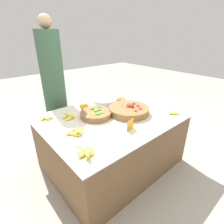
{
  "coord_description": "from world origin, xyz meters",
  "views": [
    {
      "loc": [
        -1.18,
        -1.36,
        1.54
      ],
      "look_at": [
        0.0,
        0.0,
        0.72
      ],
      "focal_mm": 28.0,
      "sensor_mm": 36.0,
      "label": 1
    }
  ],
  "objects": [
    {
      "name": "lime_bowl",
      "position": [
        -0.15,
        0.1,
        0.7
      ],
      "size": [
        0.35,
        0.35,
        0.09
      ],
      "color": "olive",
      "rests_on": "market_table"
    },
    {
      "name": "metal_bowl",
      "position": [
        0.17,
        0.35,
        0.7
      ],
      "size": [
        0.29,
        0.29,
        0.06
      ],
      "color": "#B7B7BF",
      "rests_on": "market_table"
    },
    {
      "name": "ground_plane",
      "position": [
        0.0,
        0.0,
        0.0
      ],
      "size": [
        12.0,
        12.0,
        0.0
      ],
      "primitive_type": "plane",
      "color": "#ADA599"
    },
    {
      "name": "banana_bunch_front_center",
      "position": [
        0.58,
        -0.43,
        0.68
      ],
      "size": [
        0.15,
        0.13,
        0.03
      ],
      "color": "#EFDB4C",
      "rests_on": "market_table"
    },
    {
      "name": "vendor_person",
      "position": [
        -0.27,
        0.89,
        0.82
      ],
      "size": [
        0.3,
        0.3,
        1.75
      ],
      "color": "#385B42",
      "rests_on": "ground_plane"
    },
    {
      "name": "market_table",
      "position": [
        0.0,
        0.0,
        0.33
      ],
      "size": [
        1.54,
        1.19,
        0.67
      ],
      "color": "brown",
      "rests_on": "ground_plane"
    },
    {
      "name": "price_sign",
      "position": [
        -0.07,
        -0.35,
        0.72
      ],
      "size": [
        0.11,
        0.03,
        0.1
      ],
      "rotation": [
        0.0,
        0.0,
        0.23
      ],
      "color": "orange",
      "rests_on": "market_table"
    },
    {
      "name": "banana_bunch_middle_right",
      "position": [
        -0.52,
        -0.07,
        0.69
      ],
      "size": [
        0.2,
        0.16,
        0.05
      ],
      "color": "#EFDB4C",
      "rests_on": "market_table"
    },
    {
      "name": "tomato_basket",
      "position": [
        0.2,
        -0.07,
        0.71
      ],
      "size": [
        0.48,
        0.48,
        0.12
      ],
      "color": "olive",
      "rests_on": "market_table"
    },
    {
      "name": "banana_bunch_back_center",
      "position": [
        -0.6,
        0.43,
        0.68
      ],
      "size": [
        0.16,
        0.17,
        0.03
      ],
      "color": "#EFDB4C",
      "rests_on": "market_table"
    },
    {
      "name": "orange_pile",
      "position": [
        -0.13,
        0.38,
        0.71
      ],
      "size": [
        0.11,
        0.1,
        0.08
      ],
      "color": "orange",
      "rests_on": "market_table"
    },
    {
      "name": "banana_bunch_front_right",
      "position": [
        -0.61,
        -0.39,
        0.69
      ],
      "size": [
        0.17,
        0.2,
        0.06
      ],
      "color": "#EFDB4C",
      "rests_on": "market_table"
    },
    {
      "name": "banana_bunch_middle_left",
      "position": [
        0.43,
        0.3,
        0.69
      ],
      "size": [
        0.15,
        0.16,
        0.06
      ],
      "color": "#EFDB4C",
      "rests_on": "market_table"
    },
    {
      "name": "banana_bunch_front_left",
      "position": [
        -0.39,
        0.27,
        0.69
      ],
      "size": [
        0.16,
        0.17,
        0.05
      ],
      "color": "#EFDB4C",
      "rests_on": "market_table"
    }
  ]
}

